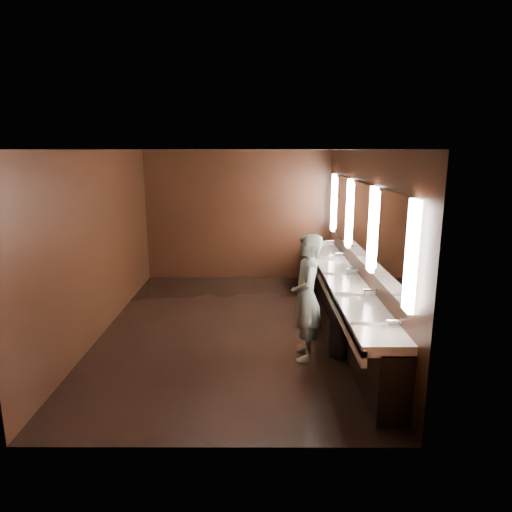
{
  "coord_description": "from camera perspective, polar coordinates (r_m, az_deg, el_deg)",
  "views": [
    {
      "loc": [
        0.42,
        -6.86,
        2.79
      ],
      "look_at": [
        0.4,
        0.0,
        1.2
      ],
      "focal_mm": 32.0,
      "sensor_mm": 36.0,
      "label": 1
    }
  ],
  "objects": [
    {
      "name": "mirror_band",
      "position": [
        7.11,
        12.87,
        4.33
      ],
      "size": [
        0.06,
        5.03,
        1.15
      ],
      "color": "#FEE1D4",
      "rests_on": "wall_right"
    },
    {
      "name": "wall_right",
      "position": [
        7.18,
        12.88,
        1.56
      ],
      "size": [
        0.02,
        6.0,
        2.8
      ],
      "primitive_type": "cube",
      "color": "black",
      "rests_on": "floor"
    },
    {
      "name": "person",
      "position": [
        6.18,
        6.33,
        -5.18
      ],
      "size": [
        0.45,
        0.65,
        1.73
      ],
      "primitive_type": "imported",
      "rotation": [
        0.0,
        0.0,
        -1.63
      ],
      "color": "#85BCC6",
      "rests_on": "floor"
    },
    {
      "name": "floor",
      "position": [
        7.42,
        -3.14,
        -9.05
      ],
      "size": [
        6.0,
        6.0,
        0.0
      ],
      "primitive_type": "plane",
      "color": "black",
      "rests_on": "ground"
    },
    {
      "name": "wall_left",
      "position": [
        7.4,
        -18.93,
        1.53
      ],
      "size": [
        0.02,
        6.0,
        2.8
      ],
      "primitive_type": "cube",
      "color": "black",
      "rests_on": "floor"
    },
    {
      "name": "wall_front",
      "position": [
        4.12,
        -5.72,
        -6.73
      ],
      "size": [
        4.0,
        0.02,
        2.8
      ],
      "primitive_type": "cube",
      "color": "black",
      "rests_on": "floor"
    },
    {
      "name": "trash_bin",
      "position": [
        6.5,
        10.55,
        -10.17
      ],
      "size": [
        0.41,
        0.41,
        0.5
      ],
      "primitive_type": "cylinder",
      "rotation": [
        0.0,
        0.0,
        0.35
      ],
      "color": "black",
      "rests_on": "floor"
    },
    {
      "name": "wall_back",
      "position": [
        9.96,
        -2.27,
        5.05
      ],
      "size": [
        4.0,
        0.02,
        2.8
      ],
      "primitive_type": "cube",
      "color": "black",
      "rests_on": "floor"
    },
    {
      "name": "sink_counter",
      "position": [
        7.36,
        10.95,
        -5.34
      ],
      "size": [
        0.55,
        5.4,
        1.01
      ],
      "color": "black",
      "rests_on": "floor"
    },
    {
      "name": "ceiling",
      "position": [
        6.87,
        -3.43,
        13.13
      ],
      "size": [
        4.0,
        6.0,
        0.02
      ],
      "primitive_type": "cube",
      "color": "#2D2D2B",
      "rests_on": "wall_back"
    }
  ]
}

